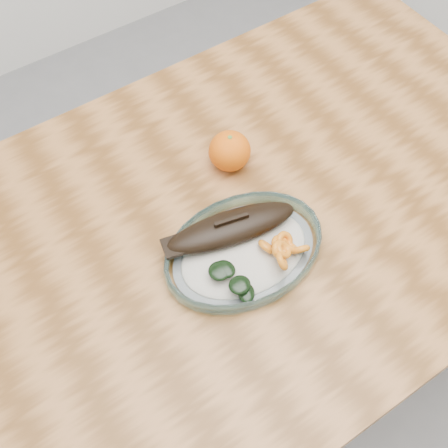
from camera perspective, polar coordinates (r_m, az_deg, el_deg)
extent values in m
plane|color=slate|center=(1.68, 2.86, -12.37)|extent=(3.00, 3.00, 0.00)
cube|color=brown|center=(1.03, 4.55, 1.99)|extent=(1.20, 0.80, 0.04)
cylinder|color=brown|center=(1.73, 11.63, 10.71)|extent=(0.06, 0.06, 0.71)
ellipsoid|color=white|center=(0.95, 2.02, -3.00)|extent=(0.53, 0.39, 0.01)
torus|color=#7EBBC3|center=(0.94, 2.04, -2.69)|extent=(0.54, 0.54, 0.03)
ellipsoid|color=silver|center=(0.93, 2.05, -2.44)|extent=(0.47, 0.34, 0.02)
ellipsoid|color=black|center=(0.93, 0.76, 0.16)|extent=(0.24, 0.11, 0.04)
ellipsoid|color=black|center=(0.93, 0.75, -0.07)|extent=(0.20, 0.10, 0.02)
cube|color=black|center=(0.91, -5.02, -1.72)|extent=(0.05, 0.05, 0.01)
cube|color=black|center=(0.91, 0.77, 0.76)|extent=(0.06, 0.02, 0.02)
torus|color=#CF690F|center=(0.92, 6.70, -1.76)|extent=(0.04, 0.04, 0.04)
torus|color=#CF690F|center=(0.92, 6.11, -1.90)|extent=(0.03, 0.04, 0.04)
torus|color=#CF690F|center=(0.92, 7.88, -2.08)|extent=(0.04, 0.03, 0.04)
torus|color=#CF690F|center=(0.92, 4.42, -1.82)|extent=(0.04, 0.05, 0.04)
torus|color=#CF690F|center=(0.92, 5.81, -1.54)|extent=(0.05, 0.05, 0.03)
torus|color=#CF690F|center=(0.93, 6.25, -1.18)|extent=(0.04, 0.03, 0.04)
torus|color=#CF690F|center=(0.90, 6.13, -2.07)|extent=(0.04, 0.05, 0.04)
torus|color=#CF690F|center=(0.89, 5.99, -3.26)|extent=(0.03, 0.04, 0.04)
torus|color=#CF690F|center=(0.90, 5.76, -2.09)|extent=(0.05, 0.04, 0.04)
ellipsoid|color=black|center=(0.90, -0.63, -4.22)|extent=(0.04, 0.04, 0.01)
ellipsoid|color=black|center=(0.88, 2.31, -6.53)|extent=(0.04, 0.04, 0.01)
ellipsoid|color=black|center=(0.89, 0.13, -4.09)|extent=(0.04, 0.04, 0.01)
ellipsoid|color=black|center=(0.88, -0.48, -4.30)|extent=(0.04, 0.04, 0.01)
ellipsoid|color=black|center=(0.87, 1.62, -5.73)|extent=(0.04, 0.04, 0.01)
sphere|color=#E65804|center=(1.03, 0.59, 7.43)|extent=(0.08, 0.08, 0.08)
sphere|color=#E65804|center=(1.04, 0.19, 7.30)|extent=(0.06, 0.06, 0.06)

